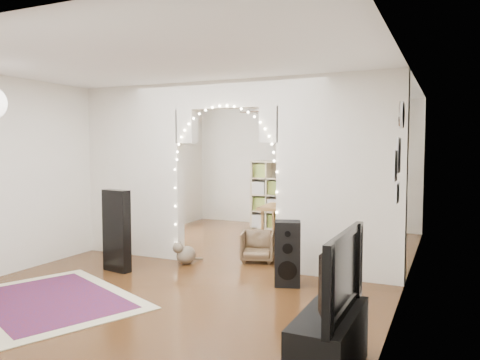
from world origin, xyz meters
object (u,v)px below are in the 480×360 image
at_px(floor_speaker, 287,254).
at_px(dining_chair_right, 304,244).
at_px(media_console, 329,345).
at_px(bookcase, 284,196).
at_px(dining_table, 298,211).
at_px(dining_chair_left, 258,246).
at_px(acoustic_guitar, 114,232).

xyz_separation_m(floor_speaker, dining_chair_right, (-0.14, 1.21, -0.12)).
distance_m(media_console, dining_chair_right, 3.53).
bearing_deg(bookcase, media_console, -64.74).
bearing_deg(dining_table, dining_chair_left, -115.00).
height_order(bookcase, dining_chair_right, bookcase).
relative_size(bookcase, dining_chair_right, 2.33).
relative_size(dining_table, dining_chair_right, 2.00).
bearing_deg(dining_chair_left, dining_table, 51.62).
relative_size(acoustic_guitar, bookcase, 0.61).
xyz_separation_m(dining_table, dining_chair_right, (0.32, -0.70, -0.40)).
bearing_deg(floor_speaker, bookcase, 90.82).
bearing_deg(dining_chair_right, floor_speaker, -97.13).
height_order(acoustic_guitar, media_console, acoustic_guitar).
relative_size(floor_speaker, dining_chair_left, 1.62).
xyz_separation_m(floor_speaker, bookcase, (-1.34, 3.76, 0.32)).
xyz_separation_m(acoustic_guitar, dining_chair_left, (2.24, 0.60, -0.16)).
height_order(media_console, dining_chair_left, media_console).
height_order(floor_speaker, dining_chair_right, floor_speaker).
xyz_separation_m(floor_speaker, media_console, (1.04, -2.11, -0.16)).
bearing_deg(floor_speaker, dining_table, 84.74).
distance_m(bookcase, dining_chair_right, 2.85).
bearing_deg(media_console, floor_speaker, 117.10).
distance_m(floor_speaker, dining_chair_left, 1.30).
bearing_deg(bookcase, acoustic_guitar, -113.94).
xyz_separation_m(media_console, dining_chair_right, (-1.18, 3.32, 0.03)).
distance_m(floor_speaker, dining_table, 1.98).
bearing_deg(dining_table, floor_speaker, -80.11).
distance_m(acoustic_guitar, floor_speaker, 3.08).
bearing_deg(media_console, acoustic_guitar, 149.31).
bearing_deg(media_console, bookcase, 112.94).
relative_size(dining_table, dining_chair_left, 2.49).
height_order(acoustic_guitar, floor_speaker, acoustic_guitar).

